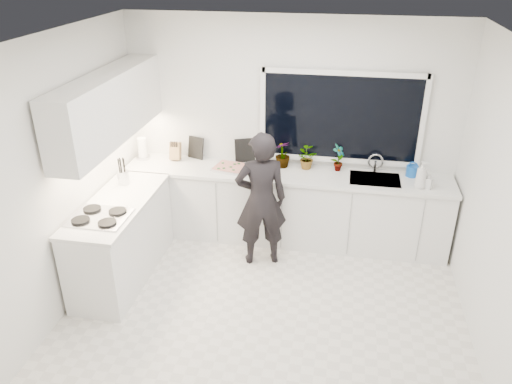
# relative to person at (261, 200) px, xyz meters

# --- Properties ---
(floor) EXTENTS (4.00, 3.50, 0.02)m
(floor) POSITION_rel_person_xyz_m (0.21, -0.90, -0.81)
(floor) COLOR beige
(floor) RESTS_ON ground
(wall_back) EXTENTS (4.00, 0.02, 2.70)m
(wall_back) POSITION_rel_person_xyz_m (0.21, 0.86, 0.55)
(wall_back) COLOR white
(wall_back) RESTS_ON ground
(wall_left) EXTENTS (0.02, 3.50, 2.70)m
(wall_left) POSITION_rel_person_xyz_m (-1.80, -0.90, 0.55)
(wall_left) COLOR white
(wall_left) RESTS_ON ground
(wall_right) EXTENTS (0.02, 3.50, 2.70)m
(wall_right) POSITION_rel_person_xyz_m (2.22, -0.90, 0.55)
(wall_right) COLOR white
(wall_right) RESTS_ON ground
(ceiling) EXTENTS (4.00, 3.50, 0.02)m
(ceiling) POSITION_rel_person_xyz_m (0.21, -0.90, 1.91)
(ceiling) COLOR white
(ceiling) RESTS_ON wall_back
(window) EXTENTS (1.80, 0.02, 1.00)m
(window) POSITION_rel_person_xyz_m (0.81, 0.83, 0.75)
(window) COLOR black
(window) RESTS_ON wall_back
(base_cabinets_back) EXTENTS (3.92, 0.58, 0.88)m
(base_cabinets_back) POSITION_rel_person_xyz_m (0.21, 0.55, -0.36)
(base_cabinets_back) COLOR white
(base_cabinets_back) RESTS_ON floor
(base_cabinets_left) EXTENTS (0.58, 1.60, 0.88)m
(base_cabinets_left) POSITION_rel_person_xyz_m (-1.46, -0.55, -0.36)
(base_cabinets_left) COLOR white
(base_cabinets_left) RESTS_ON floor
(countertop_back) EXTENTS (3.94, 0.62, 0.04)m
(countertop_back) POSITION_rel_person_xyz_m (0.21, 0.54, 0.10)
(countertop_back) COLOR silver
(countertop_back) RESTS_ON base_cabinets_back
(countertop_left) EXTENTS (0.62, 1.60, 0.04)m
(countertop_left) POSITION_rel_person_xyz_m (-1.46, -0.55, 0.10)
(countertop_left) COLOR silver
(countertop_left) RESTS_ON base_cabinets_left
(upper_cabinets) EXTENTS (0.34, 2.10, 0.70)m
(upper_cabinets) POSITION_rel_person_xyz_m (-1.58, -0.20, 1.05)
(upper_cabinets) COLOR white
(upper_cabinets) RESTS_ON wall_left
(sink) EXTENTS (0.58, 0.42, 0.14)m
(sink) POSITION_rel_person_xyz_m (1.26, 0.55, 0.07)
(sink) COLOR silver
(sink) RESTS_ON countertop_back
(faucet) EXTENTS (0.03, 0.03, 0.22)m
(faucet) POSITION_rel_person_xyz_m (1.26, 0.75, 0.23)
(faucet) COLOR silver
(faucet) RESTS_ON countertop_back
(stovetop) EXTENTS (0.56, 0.48, 0.03)m
(stovetop) POSITION_rel_person_xyz_m (-1.48, -0.90, 0.13)
(stovetop) COLOR black
(stovetop) RESTS_ON countertop_left
(person) EXTENTS (0.67, 0.54, 1.61)m
(person) POSITION_rel_person_xyz_m (0.00, 0.00, 0.00)
(person) COLOR black
(person) RESTS_ON floor
(pizza_tray) EXTENTS (0.52, 0.42, 0.03)m
(pizza_tray) POSITION_rel_person_xyz_m (-0.44, 0.52, 0.13)
(pizza_tray) COLOR #BCBCC0
(pizza_tray) RESTS_ON countertop_back
(pizza) EXTENTS (0.47, 0.38, 0.01)m
(pizza) POSITION_rel_person_xyz_m (-0.44, 0.52, 0.15)
(pizza) COLOR red
(pizza) RESTS_ON pizza_tray
(watering_can) EXTENTS (0.18, 0.18, 0.13)m
(watering_can) POSITION_rel_person_xyz_m (1.68, 0.71, 0.18)
(watering_can) COLOR blue
(watering_can) RESTS_ON countertop_back
(paper_towel_roll) EXTENTS (0.11, 0.11, 0.26)m
(paper_towel_roll) POSITION_rel_person_xyz_m (-1.64, 0.65, 0.25)
(paper_towel_roll) COLOR white
(paper_towel_roll) RESTS_ON countertop_back
(knife_block) EXTENTS (0.13, 0.10, 0.22)m
(knife_block) POSITION_rel_person_xyz_m (-1.22, 0.69, 0.23)
(knife_block) COLOR olive
(knife_block) RESTS_ON countertop_back
(utensil_crock) EXTENTS (0.16, 0.16, 0.16)m
(utensil_crock) POSITION_rel_person_xyz_m (-1.58, -0.10, 0.20)
(utensil_crock) COLOR #B2B2B6
(utensil_crock) RESTS_ON countertop_left
(picture_frame_large) EXTENTS (0.21, 0.09, 0.28)m
(picture_frame_large) POSITION_rel_person_xyz_m (-0.98, 0.79, 0.26)
(picture_frame_large) COLOR black
(picture_frame_large) RESTS_ON countertop_back
(picture_frame_small) EXTENTS (0.24, 0.11, 0.30)m
(picture_frame_small) POSITION_rel_person_xyz_m (-0.35, 0.79, 0.27)
(picture_frame_small) COLOR black
(picture_frame_small) RESTS_ON countertop_back
(herb_plants) EXTENTS (0.90, 0.31, 0.33)m
(herb_plants) POSITION_rel_person_xyz_m (0.41, 0.71, 0.27)
(herb_plants) COLOR #26662D
(herb_plants) RESTS_ON countertop_back
(soap_bottles) EXTENTS (0.23, 0.16, 0.32)m
(soap_bottles) POSITION_rel_person_xyz_m (1.76, 0.40, 0.26)
(soap_bottles) COLOR #D8BF66
(soap_bottles) RESTS_ON countertop_back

